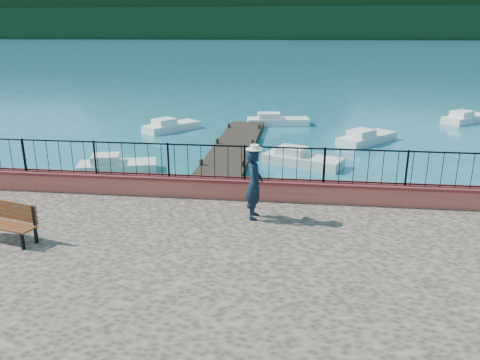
% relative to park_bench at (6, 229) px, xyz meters
% --- Properties ---
extents(ground, '(2000.00, 2000.00, 0.00)m').
position_rel_park_bench_xyz_m(ground, '(5.38, -0.24, -1.47)').
color(ground, '#19596B').
rests_on(ground, ground).
extents(parapet, '(28.00, 0.46, 0.58)m').
position_rel_park_bench_xyz_m(parapet, '(5.38, 3.46, 0.02)').
color(parapet, '#C25846').
rests_on(parapet, promenade).
extents(railing, '(27.00, 0.05, 0.95)m').
position_rel_park_bench_xyz_m(railing, '(5.38, 3.46, 0.78)').
color(railing, black).
rests_on(railing, parapet).
extents(dock, '(2.00, 16.00, 0.30)m').
position_rel_park_bench_xyz_m(dock, '(3.38, 11.76, -1.32)').
color(dock, '#2D231C').
rests_on(dock, ground).
extents(far_forest, '(900.00, 60.00, 18.00)m').
position_rel_park_bench_xyz_m(far_forest, '(5.38, 299.76, 7.53)').
color(far_forest, black).
rests_on(far_forest, ground).
extents(foothills, '(900.00, 120.00, 44.00)m').
position_rel_park_bench_xyz_m(foothills, '(5.38, 359.76, 20.53)').
color(foothills, black).
rests_on(foothills, ground).
extents(park_bench, '(1.67, 0.92, 0.88)m').
position_rel_park_bench_xyz_m(park_bench, '(0.00, 0.00, 0.00)').
color(park_bench, black).
rests_on(park_bench, promenade).
extents(person, '(0.45, 0.67, 1.81)m').
position_rel_park_bench_xyz_m(person, '(5.49, 2.05, 0.63)').
color(person, black).
rests_on(person, promenade).
extents(hat, '(0.44, 0.44, 0.12)m').
position_rel_park_bench_xyz_m(hat, '(5.49, 2.05, 1.60)').
color(hat, white).
rests_on(hat, person).
extents(boat_0, '(3.47, 2.16, 0.80)m').
position_rel_park_bench_xyz_m(boat_0, '(-1.06, 9.31, -1.07)').
color(boat_0, silver).
rests_on(boat_0, ground).
extents(boat_1, '(3.76, 2.58, 0.80)m').
position_rel_park_bench_xyz_m(boat_1, '(6.78, 11.34, -1.07)').
color(boat_1, silver).
rests_on(boat_1, ground).
extents(boat_2, '(3.51, 3.76, 0.80)m').
position_rel_park_bench_xyz_m(boat_2, '(10.24, 16.22, -1.07)').
color(boat_2, silver).
rests_on(boat_2, ground).
extents(boat_3, '(3.17, 3.53, 0.80)m').
position_rel_park_bench_xyz_m(boat_3, '(-1.05, 18.01, -1.07)').
color(boat_3, silver).
rests_on(boat_3, ground).
extents(boat_4, '(4.05, 1.95, 0.80)m').
position_rel_park_bench_xyz_m(boat_4, '(5.24, 20.54, -1.07)').
color(boat_4, silver).
rests_on(boat_4, ground).
extents(boat_5, '(3.65, 3.51, 0.80)m').
position_rel_park_bench_xyz_m(boat_5, '(17.49, 23.09, -1.07)').
color(boat_5, silver).
rests_on(boat_5, ground).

